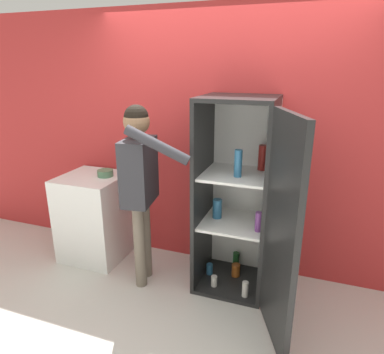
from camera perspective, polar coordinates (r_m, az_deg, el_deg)
ground_plane at (r=3.09m, az=-0.01°, el=-22.59°), size 12.00×12.00×0.00m
wall_back at (r=3.36m, az=5.67°, el=5.34°), size 7.00×0.06×2.55m
refrigerator at (r=3.00m, az=8.83°, el=-4.32°), size 0.93×1.21×1.78m
person at (r=3.08m, az=-8.64°, el=0.49°), size 0.70×0.55×1.70m
counter at (r=3.86m, az=-15.87°, el=-6.36°), size 0.64×0.63×0.92m
bowl at (r=3.65m, az=-14.24°, el=0.64°), size 0.16×0.16×0.07m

